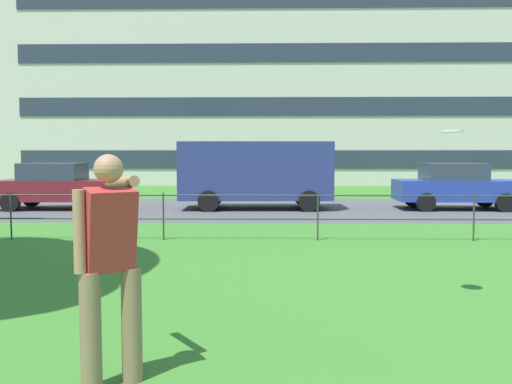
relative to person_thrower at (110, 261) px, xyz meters
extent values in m
cube|color=#4C4C51|center=(0.65, 13.74, -0.97)|extent=(80.00, 7.84, 0.01)
cylinder|color=#333833|center=(-4.24, 6.99, -0.47)|extent=(0.04, 0.04, 1.00)
cylinder|color=#333833|center=(-0.98, 6.99, -0.47)|extent=(0.04, 0.04, 1.00)
cylinder|color=#333833|center=(2.28, 6.99, -0.47)|extent=(0.04, 0.04, 1.00)
cylinder|color=#333833|center=(5.54, 6.99, -0.47)|extent=(0.04, 0.04, 1.00)
cylinder|color=#333833|center=(0.65, 6.99, -0.52)|extent=(29.34, 0.03, 0.03)
cylinder|color=#333833|center=(0.65, 6.99, -0.02)|extent=(29.34, 0.03, 0.03)
cylinder|color=#846B4C|center=(-0.12, -0.10, -0.52)|extent=(0.16, 0.16, 0.91)
cylinder|color=#846B4C|center=(0.14, 0.08, -0.52)|extent=(0.16, 0.16, 0.91)
cube|color=#B22D2D|center=(0.01, -0.01, 0.25)|extent=(0.47, 0.46, 0.65)
sphere|color=#A87A5B|center=(0.01, -0.01, 0.71)|extent=(0.22, 0.22, 0.22)
cylinder|color=#A87A5B|center=(0.00, 0.36, 0.59)|extent=(0.42, 0.57, 0.13)
cylinder|color=#A87A5B|center=(-0.18, -0.14, 0.25)|extent=(0.09, 0.09, 0.62)
cylinder|color=white|center=(3.40, 2.33, 1.10)|extent=(0.38, 0.38, 0.03)
cube|color=maroon|center=(-5.76, 13.33, -0.33)|extent=(4.04, 1.81, 0.68)
cube|color=#2D3847|center=(-5.91, 13.33, 0.29)|extent=(1.94, 1.57, 0.56)
cylinder|color=black|center=(-4.54, 14.17, -0.67)|extent=(0.61, 0.22, 0.60)
cylinder|color=black|center=(-4.50, 12.56, -0.67)|extent=(0.61, 0.22, 0.60)
cylinder|color=black|center=(-7.02, 14.10, -0.67)|extent=(0.61, 0.22, 0.60)
cylinder|color=black|center=(-6.98, 12.49, -0.67)|extent=(0.61, 0.22, 0.60)
cube|color=navy|center=(0.84, 13.54, 0.32)|extent=(5.04, 2.06, 1.90)
cube|color=#283342|center=(2.84, 13.58, 0.65)|extent=(0.15, 1.67, 0.76)
cylinder|color=black|center=(2.52, 14.51, -0.63)|extent=(0.68, 0.25, 0.68)
cylinder|color=black|center=(2.56, 12.65, -0.63)|extent=(0.68, 0.25, 0.68)
cylinder|color=black|center=(-0.68, 14.44, -0.63)|extent=(0.68, 0.25, 0.68)
cylinder|color=black|center=(-0.64, 12.58, -0.63)|extent=(0.68, 0.25, 0.68)
cube|color=#233899|center=(7.55, 13.51, -0.33)|extent=(4.04, 1.80, 0.68)
cube|color=#2D3847|center=(7.40, 13.52, 0.29)|extent=(1.94, 1.57, 0.56)
cylinder|color=black|center=(8.81, 14.29, -0.67)|extent=(0.60, 0.21, 0.60)
cylinder|color=black|center=(8.77, 12.68, -0.67)|extent=(0.60, 0.21, 0.60)
cylinder|color=black|center=(6.33, 14.35, -0.67)|extent=(0.60, 0.21, 0.60)
cylinder|color=black|center=(6.29, 12.74, -0.67)|extent=(0.60, 0.21, 0.60)
cube|color=beige|center=(1.17, 32.76, 8.42)|extent=(35.04, 11.10, 18.78)
cube|color=#283342|center=(1.17, 27.18, 0.59)|extent=(29.43, 0.06, 1.10)
cube|color=#283342|center=(1.17, 27.18, 3.73)|extent=(29.43, 0.06, 1.10)
cube|color=#283342|center=(1.17, 27.18, 6.86)|extent=(29.43, 0.06, 1.10)
camera|label=1|loc=(1.20, -3.92, 0.81)|focal=36.59mm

